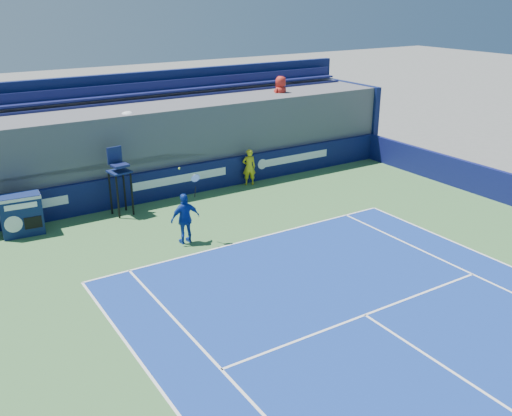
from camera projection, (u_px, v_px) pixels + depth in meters
ball_person at (249, 167)px, 23.66m from camera, size 0.64×0.52×1.53m
back_hoarding at (180, 181)px, 22.49m from camera, size 20.40×0.21×1.20m
match_clock at (21, 214)px, 18.77m from camera, size 1.38×0.83×1.40m
umpire_chair at (119, 174)px, 20.23m from camera, size 0.79×0.79×2.48m
tennis_player at (185, 218)px, 18.10m from camera, size 0.99×0.45×2.57m
stadium_seating at (158, 140)px, 23.68m from camera, size 21.00×4.05×4.40m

